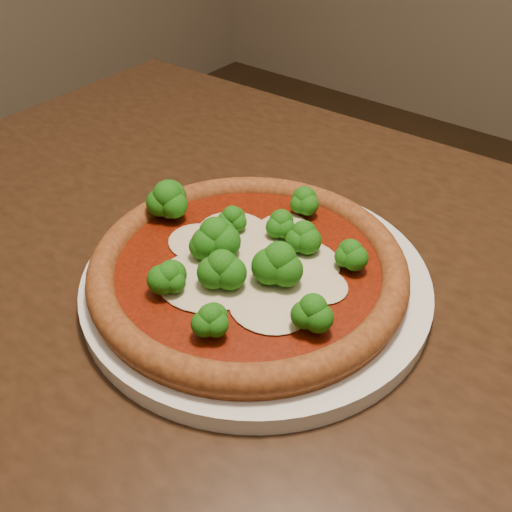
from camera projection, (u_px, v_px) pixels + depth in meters
The scene contains 3 objects.
dining_table at pixel (318, 383), 0.59m from camera, with size 1.24×0.81×0.75m.
plate at pixel (256, 281), 0.55m from camera, with size 0.33×0.33×0.02m, color silver.
pizza at pixel (247, 263), 0.54m from camera, with size 0.30×0.30×0.06m.
Camera 1 is at (0.04, -0.40, 1.12)m, focal length 40.00 mm.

